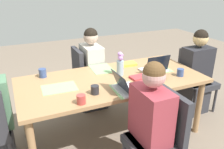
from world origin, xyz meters
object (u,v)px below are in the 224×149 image
at_px(chair_head_left_left_far, 194,76).
at_px(book_blue_cover, 128,64).
at_px(flower_vase, 120,63).
at_px(chair_far_left_mid, 160,135).
at_px(coffee_mug_near_right, 180,72).
at_px(person_near_right_near, 92,74).
at_px(book_red_cover, 139,77).
at_px(coffee_mug_centre_left, 162,75).
at_px(coffee_mug_far_left, 95,90).
at_px(laptop_head_left_left_far, 155,68).
at_px(coffee_mug_near_left, 43,73).
at_px(coffee_mug_centre_right, 81,99).
at_px(dining_table, 112,84).
at_px(chair_near_right_near, 86,75).
at_px(person_head_left_left_far, 195,77).
at_px(person_far_left_mid, 150,131).
at_px(laptop_far_left_mid, 125,87).

height_order(chair_head_left_left_far, book_blue_cover, chair_head_left_left_far).
height_order(flower_vase, book_blue_cover, flower_vase).
xyz_separation_m(chair_far_left_mid, coffee_mug_near_right, (-0.67, -0.59, 0.29)).
distance_m(person_near_right_near, book_red_cover, 0.93).
bearing_deg(coffee_mug_centre_left, coffee_mug_near_right, 179.71).
bearing_deg(coffee_mug_far_left, chair_far_left_mid, 126.16).
bearing_deg(laptop_head_left_left_far, chair_far_left_mid, 60.27).
relative_size(person_near_right_near, coffee_mug_far_left, 13.56).
bearing_deg(chair_far_left_mid, person_near_right_near, -86.93).
height_order(coffee_mug_near_left, coffee_mug_centre_right, coffee_mug_near_left).
xyz_separation_m(dining_table, chair_near_right_near, (0.06, -0.79, -0.17)).
xyz_separation_m(coffee_mug_near_left, coffee_mug_centre_left, (-1.22, 0.63, 0.00)).
distance_m(chair_near_right_near, laptop_head_left_left_far, 1.07).
relative_size(chair_far_left_mid, chair_near_right_near, 1.00).
bearing_deg(chair_far_left_mid, flower_vase, -92.11).
bearing_deg(person_head_left_left_far, coffee_mug_centre_left, 20.28).
bearing_deg(book_blue_cover, person_head_left_left_far, 166.88).
bearing_deg(dining_table, chair_head_left_left_far, -175.23).
relative_size(person_far_left_mid, coffee_mug_near_right, 13.48).
distance_m(person_far_left_mid, person_near_right_near, 1.52).
relative_size(person_far_left_mid, person_head_left_left_far, 1.00).
height_order(flower_vase, coffee_mug_near_left, flower_vase).
height_order(dining_table, laptop_far_left_mid, laptop_far_left_mid).
height_order(chair_near_right_near, book_red_cover, chair_near_right_near).
relative_size(dining_table, flower_vase, 7.33).
height_order(chair_far_left_mid, person_head_left_left_far, person_head_left_left_far).
bearing_deg(person_far_left_mid, coffee_mug_centre_left, -132.29).
bearing_deg(chair_head_left_left_far, book_blue_cover, -11.74).
height_order(dining_table, laptop_head_left_left_far, laptop_head_left_left_far).
distance_m(flower_vase, coffee_mug_centre_left, 0.49).
xyz_separation_m(person_far_left_mid, flower_vase, (-0.11, -0.84, 0.36)).
bearing_deg(coffee_mug_far_left, book_blue_cover, -139.19).
bearing_deg(chair_head_left_left_far, person_head_left_left_far, 51.24).
height_order(dining_table, book_red_cover, book_red_cover).
relative_size(flower_vase, laptop_head_left_left_far, 0.90).
relative_size(chair_far_left_mid, coffee_mug_near_right, 10.15).
height_order(book_red_cover, book_blue_cover, book_blue_cover).
distance_m(person_head_left_left_far, book_red_cover, 1.06).
height_order(chair_near_right_near, laptop_head_left_left_far, laptop_head_left_left_far).
bearing_deg(person_head_left_left_far, coffee_mug_near_left, -9.30).
bearing_deg(coffee_mug_far_left, coffee_mug_centre_left, -178.39).
bearing_deg(coffee_mug_centre_right, book_blue_cover, -140.13).
height_order(chair_head_left_left_far, flower_vase, flower_vase).
bearing_deg(flower_vase, coffee_mug_near_left, -20.32).
bearing_deg(laptop_head_left_left_far, coffee_mug_centre_right, 20.62).
bearing_deg(coffee_mug_near_right, book_blue_cover, -56.36).
xyz_separation_m(dining_table, chair_head_left_left_far, (-1.37, -0.11, -0.17)).
xyz_separation_m(laptop_head_left_left_far, coffee_mug_near_right, (-0.19, 0.25, -0.00)).
bearing_deg(person_near_right_near, flower_vase, 99.85).
bearing_deg(chair_far_left_mid, chair_near_right_near, -84.45).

